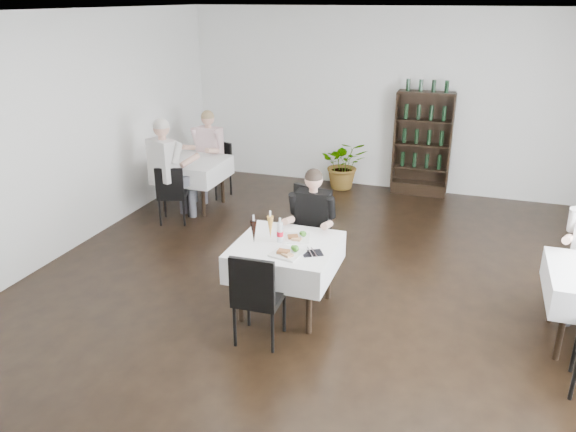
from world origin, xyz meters
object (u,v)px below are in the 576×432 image
object	(u,v)px
wine_shelf	(422,145)
main_table	(286,257)
diner_main	(311,220)
potted_tree	(344,164)

from	to	relation	value
wine_shelf	main_table	bearing A→B (deg)	-101.78
diner_main	main_table	bearing A→B (deg)	-97.37
wine_shelf	diner_main	distance (m)	3.76
diner_main	wine_shelf	bearing A→B (deg)	77.46
main_table	diner_main	xyz separation A→B (m)	(0.08, 0.64, 0.18)
main_table	diner_main	world-z (taller)	diner_main
wine_shelf	potted_tree	world-z (taller)	wine_shelf
wine_shelf	diner_main	bearing A→B (deg)	-102.54
wine_shelf	diner_main	size ratio (longest dim) A/B	1.27
wine_shelf	main_table	xyz separation A→B (m)	(-0.90, -4.31, -0.23)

